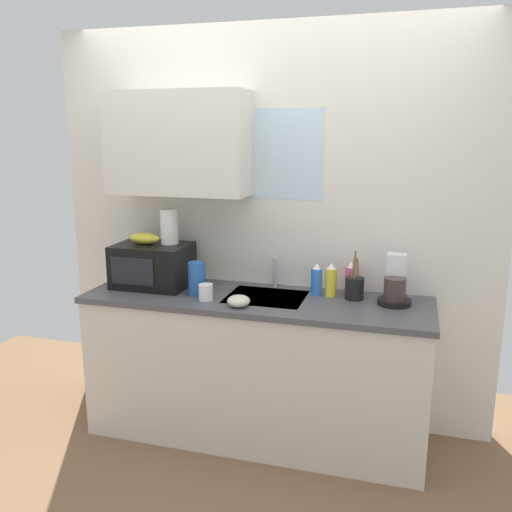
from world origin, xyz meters
TOP-DOWN VIEW (x-y plane):
  - kitchen_wall_assembly at (-0.10, 0.31)m, footprint 2.83×0.42m
  - counter_unit at (0.00, 0.00)m, footprint 2.06×0.63m
  - sink_faucet at (0.06, 0.24)m, footprint 0.03×0.03m
  - microwave at (-0.70, 0.05)m, footprint 0.46×0.35m
  - banana_bunch at (-0.74, 0.05)m, footprint 0.20×0.11m
  - paper_towel_roll at (-0.59, 0.10)m, footprint 0.11×0.11m
  - coffee_maker at (0.79, 0.11)m, footprint 0.19×0.21m
  - dish_soap_bottle_blue at (0.34, 0.14)m, footprint 0.07×0.07m
  - dish_soap_bottle_yellow at (0.42, 0.14)m, footprint 0.07×0.07m
  - dish_soap_bottle_pink at (0.53, 0.22)m, footprint 0.07×0.07m
  - cereal_canister at (-0.35, -0.05)m, footprint 0.10×0.10m
  - mug_white at (-0.26, -0.14)m, footprint 0.08×0.08m
  - utensil_crock at (0.56, 0.12)m, footprint 0.11×0.11m
  - small_bowl at (-0.04, -0.20)m, footprint 0.13×0.13m

SIDE VIEW (x-z plane):
  - counter_unit at x=0.00m, z-range 0.01..0.91m
  - small_bowl at x=-0.04m, z-range 0.90..0.96m
  - mug_white at x=-0.26m, z-range 0.90..0.99m
  - utensil_crock at x=0.56m, z-range 0.82..1.12m
  - dish_soap_bottle_blue at x=0.34m, z-range 0.89..1.09m
  - dish_soap_bottle_pink at x=0.53m, z-range 0.89..1.09m
  - dish_soap_bottle_yellow at x=0.42m, z-range 0.89..1.10m
  - sink_faucet at x=0.06m, z-range 0.90..1.09m
  - cereal_canister at x=-0.35m, z-range 0.90..1.10m
  - coffee_maker at x=0.79m, z-range 0.86..1.14m
  - microwave at x=-0.70m, z-range 0.90..1.17m
  - banana_bunch at x=-0.74m, z-range 1.17..1.24m
  - paper_towel_roll at x=-0.59m, z-range 1.17..1.39m
  - kitchen_wall_assembly at x=-0.10m, z-range 0.11..2.61m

